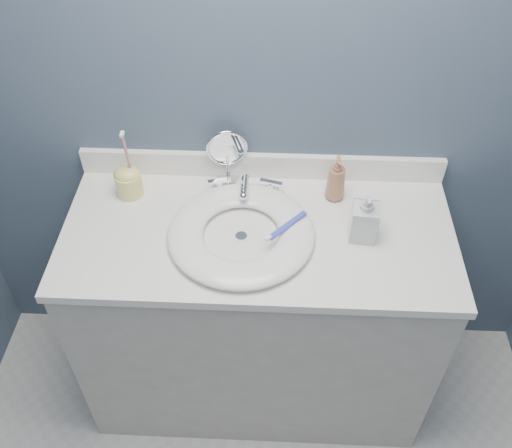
# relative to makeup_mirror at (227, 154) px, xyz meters

# --- Properties ---
(back_wall) EXTENTS (2.20, 0.02, 2.40)m
(back_wall) POSITION_rel_makeup_mirror_xyz_m (0.11, 0.04, 0.21)
(back_wall) COLOR #425163
(back_wall) RESTS_ON ground
(vanity_cabinet) EXTENTS (1.20, 0.55, 0.85)m
(vanity_cabinet) POSITION_rel_makeup_mirror_xyz_m (0.11, -0.24, -0.56)
(vanity_cabinet) COLOR beige
(vanity_cabinet) RESTS_ON ground
(countertop) EXTENTS (1.22, 0.57, 0.03)m
(countertop) POSITION_rel_makeup_mirror_xyz_m (0.11, -0.24, -0.12)
(countertop) COLOR white
(countertop) RESTS_ON vanity_cabinet
(backsplash) EXTENTS (1.22, 0.02, 0.09)m
(backsplash) POSITION_rel_makeup_mirror_xyz_m (0.11, 0.02, -0.06)
(backsplash) COLOR white
(backsplash) RESTS_ON countertop
(basin) EXTENTS (0.45, 0.45, 0.04)m
(basin) POSITION_rel_makeup_mirror_xyz_m (0.06, -0.27, -0.09)
(basin) COLOR white
(basin) RESTS_ON countertop
(drain) EXTENTS (0.04, 0.04, 0.01)m
(drain) POSITION_rel_makeup_mirror_xyz_m (0.06, -0.27, -0.11)
(drain) COLOR silver
(drain) RESTS_ON countertop
(faucet) EXTENTS (0.25, 0.13, 0.07)m
(faucet) POSITION_rel_makeup_mirror_xyz_m (0.06, -0.07, -0.08)
(faucet) COLOR silver
(faucet) RESTS_ON countertop
(makeup_mirror) EXTENTS (0.14, 0.08, 0.20)m
(makeup_mirror) POSITION_rel_makeup_mirror_xyz_m (0.00, 0.00, 0.00)
(makeup_mirror) COLOR silver
(makeup_mirror) RESTS_ON countertop
(soap_bottle_amber) EXTENTS (0.07, 0.07, 0.16)m
(soap_bottle_amber) POSITION_rel_makeup_mirror_xyz_m (0.35, -0.07, -0.03)
(soap_bottle_amber) COLOR #9E6747
(soap_bottle_amber) RESTS_ON countertop
(soap_bottle_clear) EXTENTS (0.09, 0.09, 0.18)m
(soap_bottle_clear) POSITION_rel_makeup_mirror_xyz_m (0.43, -0.25, -0.02)
(soap_bottle_clear) COLOR silver
(soap_bottle_clear) RESTS_ON countertop
(toothbrush_holder) EXTENTS (0.09, 0.09, 0.25)m
(toothbrush_holder) POSITION_rel_makeup_mirror_xyz_m (-0.32, -0.09, -0.05)
(toothbrush_holder) COLOR #E5D972
(toothbrush_holder) RESTS_ON countertop
(toothbrush_lying) EXTENTS (0.13, 0.14, 0.02)m
(toothbrush_lying) POSITION_rel_makeup_mirror_xyz_m (0.20, -0.26, -0.07)
(toothbrush_lying) COLOR #3944CC
(toothbrush_lying) RESTS_ON basin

